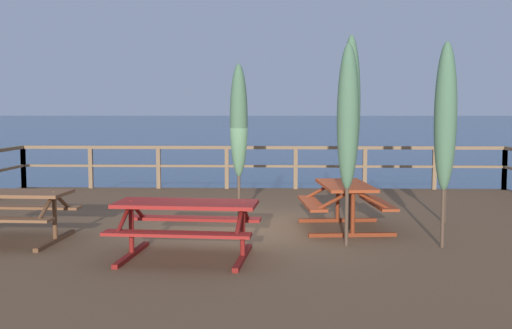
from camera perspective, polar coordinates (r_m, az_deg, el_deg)
name	(u,v)px	position (r m, az deg, el deg)	size (l,w,h in m)	color
ground_plane	(255,273)	(10.83, -0.13, -10.03)	(600.00, 600.00, 0.00)	navy
wooden_deck	(255,250)	(10.73, -0.13, -7.90)	(12.51, 10.49, 0.82)	brown
railing_waterside_far	(261,160)	(15.60, 0.48, 0.45)	(12.31, 0.10, 1.09)	brown
picnic_table_front_right	(9,205)	(10.08, -21.85, -3.53)	(1.84, 1.48, 0.78)	brown
picnic_table_back_left	(345,196)	(10.45, 8.21, -2.94)	(1.53, 1.77, 0.78)	#993819
picnic_table_mid_centre	(186,217)	(8.37, -6.46, -4.86)	(2.00, 1.55, 0.78)	maroon
patio_umbrella_tall_mid_right	(445,118)	(9.25, 17.10, 4.16)	(0.32, 0.32, 2.97)	#4C3828
patio_umbrella_tall_back_right	(351,107)	(10.39, 8.74, 5.32)	(0.32, 0.32, 3.23)	#4C3828
patio_umbrella_tall_back_left	(239,121)	(11.09, -1.61, 4.01)	(0.32, 0.32, 2.82)	#4C3828
patio_umbrella_tall_mid_left	(348,118)	(9.07, 8.49, 4.28)	(0.32, 0.32, 2.96)	#4C3828
patio_umbrella_short_mid	(446,135)	(11.33, 17.19, 2.64)	(0.32, 0.32, 2.46)	#4C3828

